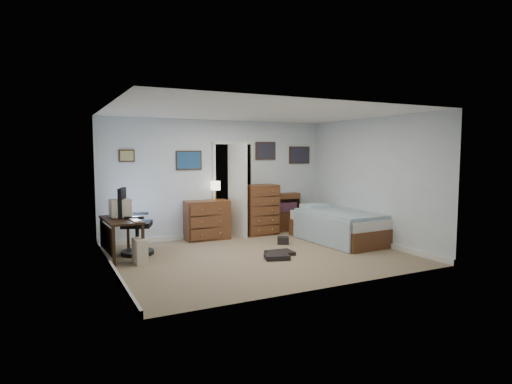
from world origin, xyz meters
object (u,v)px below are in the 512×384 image
low_dresser (207,220)px  computer_desk (116,228)px  bed (338,226)px  office_chair (133,229)px  tall_dresser (261,210)px

low_dresser → computer_desk: bearing=-153.8°
computer_desk → bed: bearing=-10.3°
low_dresser → bed: 2.71m
office_chair → tall_dresser: (2.88, 0.65, 0.09)m
computer_desk → bed: 4.31m
low_dresser → bed: low_dresser is taller
low_dresser → tall_dresser: 1.26m
low_dresser → tall_dresser: tall_dresser is taller
office_chair → tall_dresser: size_ratio=1.08×
low_dresser → bed: size_ratio=0.43×
office_chair → bed: size_ratio=0.56×
low_dresser → tall_dresser: bearing=2.7°
bed → low_dresser: bearing=146.9°
computer_desk → low_dresser: 2.09m
computer_desk → tall_dresser: bearing=11.0°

